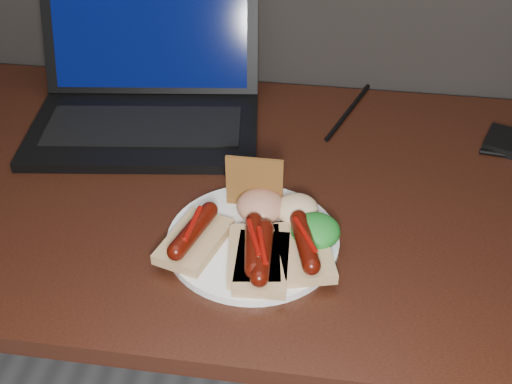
{
  "coord_description": "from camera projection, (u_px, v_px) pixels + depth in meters",
  "views": [
    {
      "loc": [
        0.15,
        0.57,
        1.37
      ],
      "look_at": [
        0.05,
        1.28,
        0.82
      ],
      "focal_mm": 45.0,
      "sensor_mm": 36.0,
      "label": 1
    }
  ],
  "objects": [
    {
      "name": "bread_sausage_center",
      "position": [
        254.0,
        251.0,
        0.87
      ],
      "size": [
        0.09,
        0.12,
        0.04
      ],
      "color": "tan",
      "rests_on": "plate"
    },
    {
      "name": "plate",
      "position": [
        253.0,
        240.0,
        0.92
      ],
      "size": [
        0.26,
        0.26,
        0.01
      ],
      "primitive_type": "cylinder",
      "rotation": [
        0.0,
        0.0,
        -0.08
      ],
      "color": "white",
      "rests_on": "desk"
    },
    {
      "name": "coleslaw_mound",
      "position": [
        297.0,
        209.0,
        0.94
      ],
      "size": [
        0.06,
        0.06,
        0.04
      ],
      "primitive_type": "ellipsoid",
      "color": "beige",
      "rests_on": "plate"
    },
    {
      "name": "salad_greens",
      "position": [
        315.0,
        231.0,
        0.9
      ],
      "size": [
        0.07,
        0.07,
        0.04
      ],
      "primitive_type": "ellipsoid",
      "color": "#125D17",
      "rests_on": "plate"
    },
    {
      "name": "salsa_mound",
      "position": [
        261.0,
        206.0,
        0.94
      ],
      "size": [
        0.07,
        0.07,
        0.04
      ],
      "primitive_type": "ellipsoid",
      "color": "maroon",
      "rests_on": "plate"
    },
    {
      "name": "bread_sausage_left",
      "position": [
        194.0,
        236.0,
        0.89
      ],
      "size": [
        0.1,
        0.13,
        0.04
      ],
      "color": "tan",
      "rests_on": "plate"
    },
    {
      "name": "desk_cables",
      "position": [
        243.0,
        140.0,
        1.13
      ],
      "size": [
        1.08,
        0.4,
        0.01
      ],
      "color": "black",
      "rests_on": "desk"
    },
    {
      "name": "bread_sausage_right",
      "position": [
        304.0,
        248.0,
        0.87
      ],
      "size": [
        0.1,
        0.13,
        0.04
      ],
      "color": "tan",
      "rests_on": "plate"
    },
    {
      "name": "laptop",
      "position": [
        147.0,
        91.0,
        1.16
      ],
      "size": [
        0.44,
        0.38,
        0.25
      ],
      "color": "black",
      "rests_on": "desk"
    },
    {
      "name": "crispbread",
      "position": [
        254.0,
        182.0,
        0.95
      ],
      "size": [
        0.09,
        0.01,
        0.08
      ],
      "primitive_type": "cube",
      "color": "olive",
      "rests_on": "plate"
    },
    {
      "name": "bread_sausage_extra",
      "position": [
        262.0,
        258.0,
        0.86
      ],
      "size": [
        0.08,
        0.12,
        0.04
      ],
      "color": "tan",
      "rests_on": "plate"
    },
    {
      "name": "desk",
      "position": [
        238.0,
        227.0,
        1.09
      ],
      "size": [
        1.4,
        0.7,
        0.75
      ],
      "color": "#34170D",
      "rests_on": "ground"
    }
  ]
}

